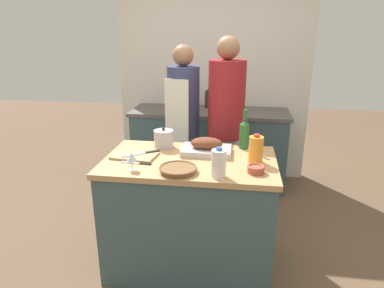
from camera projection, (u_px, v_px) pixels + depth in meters
The scene contains 20 objects.
ground_plane at pixel (190, 262), 2.78m from camera, with size 12.00×12.00×0.00m, color brown.
kitchen_island at pixel (190, 213), 2.64m from camera, with size 1.25×0.75×0.90m.
back_counter at pixel (209, 147), 4.10m from camera, with size 1.82×0.60×0.91m.
back_wall at pixel (213, 75), 4.17m from camera, with size 2.32×0.10×2.55m.
roasting_pan at pixel (206, 147), 2.60m from camera, with size 0.37×0.25×0.13m.
wicker_basket at pixel (178, 169), 2.27m from camera, with size 0.26×0.26×0.04m.
cutting_board at pixel (134, 156), 2.54m from camera, with size 0.34×0.24×0.02m.
stock_pot at pixel (164, 139), 2.74m from camera, with size 0.16×0.16×0.16m.
mixing_bowl at pixel (256, 169), 2.25m from camera, with size 0.12×0.12×0.05m.
juice_jug at pixel (256, 149), 2.41m from camera, with size 0.10×0.10×0.21m.
milk_jug at pixel (219, 163), 2.17m from camera, with size 0.10×0.10×0.20m.
wine_bottle_green at pixel (244, 133), 2.69m from camera, with size 0.07×0.07×0.31m.
wine_glass_left at pixel (132, 158), 2.28m from camera, with size 0.07×0.07×0.12m.
knife_chef at pixel (142, 153), 2.56m from camera, with size 0.26×0.19×0.01m.
knife_paring at pixel (137, 163), 2.42m from camera, with size 0.22×0.05×0.01m.
stand_mixer at pixel (179, 101), 3.86m from camera, with size 0.18×0.14×0.29m.
condiment_bottle_tall at pixel (207, 99), 4.07m from camera, with size 0.06×0.06×0.22m.
condiment_bottle_short at pixel (195, 101), 4.01m from camera, with size 0.05×0.05×0.21m.
person_cook_aproned at pixel (183, 123), 3.32m from camera, with size 0.31×0.33×1.67m.
person_cook_guest at pixel (226, 123), 3.17m from camera, with size 0.34×0.34×1.75m.
Camera 1 is at (0.35, -2.31, 1.79)m, focal length 32.00 mm.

